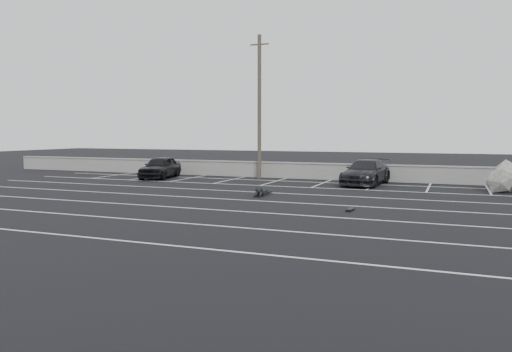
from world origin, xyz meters
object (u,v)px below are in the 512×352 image
at_px(car_right, 366,172).
at_px(skateboard, 350,209).
at_px(person, 262,190).
at_px(utility_pole, 259,106).
at_px(trash_bin, 384,175).
at_px(car_left, 160,167).

height_order(car_right, skateboard, car_right).
bearing_deg(person, utility_pole, 102.64).
height_order(trash_bin, skateboard, trash_bin).
distance_m(trash_bin, person, 9.69).
distance_m(car_right, trash_bin, 2.00).
bearing_deg(skateboard, car_left, 151.09).
relative_size(car_left, skateboard, 5.80).
relative_size(utility_pole, skateboard, 12.57).
relative_size(car_right, skateboard, 6.76).
relative_size(car_right, trash_bin, 5.77).
bearing_deg(person, trash_bin, 51.37).
height_order(car_left, trash_bin, car_left).
xyz_separation_m(car_left, trash_bin, (14.12, 2.78, -0.29)).
bearing_deg(trash_bin, utility_pole, -177.14).
height_order(utility_pole, skateboard, utility_pole).
distance_m(car_left, utility_pole, 7.67).
distance_m(car_right, person, 7.74).
height_order(utility_pole, person, utility_pole).
bearing_deg(car_right, car_left, -170.61).
distance_m(utility_pole, person, 9.84).
xyz_separation_m(car_left, car_right, (13.32, 0.97, -0.00)).
relative_size(car_right, utility_pole, 0.54).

